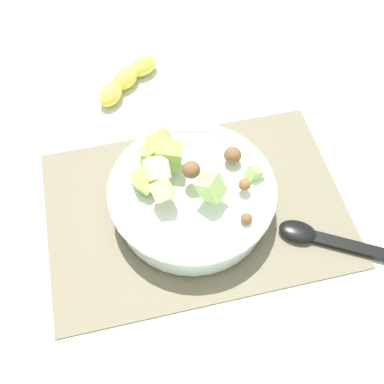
% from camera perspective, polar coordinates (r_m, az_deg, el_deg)
% --- Properties ---
extents(ground_plane, '(2.40, 2.40, 0.00)m').
position_cam_1_polar(ground_plane, '(0.76, 0.45, -1.95)').
color(ground_plane, silver).
extents(placemat, '(0.46, 0.32, 0.01)m').
position_cam_1_polar(placemat, '(0.76, 0.45, -1.84)').
color(placemat, '#756B56').
rests_on(placemat, ground_plane).
extents(salad_bowl, '(0.25, 0.25, 0.11)m').
position_cam_1_polar(salad_bowl, '(0.72, -0.06, -0.19)').
color(salad_bowl, white).
rests_on(salad_bowl, placemat).
extents(serving_spoon, '(0.18, 0.12, 0.01)m').
position_cam_1_polar(serving_spoon, '(0.74, 15.11, -5.26)').
color(serving_spoon, black).
rests_on(serving_spoon, placemat).
extents(banana_whole, '(0.13, 0.12, 0.04)m').
position_cam_1_polar(banana_whole, '(0.92, -7.73, 13.04)').
color(banana_whole, yellow).
rests_on(banana_whole, ground_plane).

